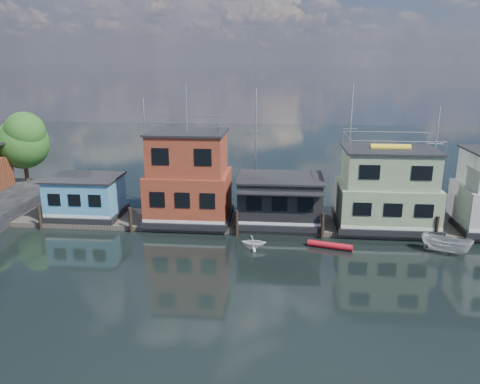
# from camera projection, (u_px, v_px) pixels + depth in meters

# --- Properties ---
(ground) EXTENTS (160.00, 160.00, 0.00)m
(ground) POSITION_uv_depth(u_px,v_px,m) (285.00, 290.00, 29.72)
(ground) COLOR black
(ground) RESTS_ON ground
(dock) EXTENTS (48.00, 5.00, 0.40)m
(dock) POSITION_uv_depth(u_px,v_px,m) (285.00, 224.00, 41.16)
(dock) COLOR #595147
(dock) RESTS_ON ground
(houseboat_blue) EXTENTS (6.40, 4.90, 3.66)m
(houseboat_blue) POSITION_uv_depth(u_px,v_px,m) (86.00, 197.00, 42.19)
(houseboat_blue) COLOR black
(houseboat_blue) RESTS_ON dock
(houseboat_red) EXTENTS (7.40, 5.90, 11.86)m
(houseboat_red) POSITION_uv_depth(u_px,v_px,m) (189.00, 179.00, 40.84)
(houseboat_red) COLOR black
(houseboat_red) RESTS_ON dock
(houseboat_dark) EXTENTS (7.40, 6.10, 4.06)m
(houseboat_dark) POSITION_uv_depth(u_px,v_px,m) (280.00, 200.00, 40.59)
(houseboat_dark) COLOR black
(houseboat_dark) RESTS_ON dock
(houseboat_green) EXTENTS (8.40, 5.90, 7.03)m
(houseboat_green) POSITION_uv_depth(u_px,v_px,m) (387.00, 189.00, 39.51)
(houseboat_green) COLOR black
(houseboat_green) RESTS_ON dock
(pilings) EXTENTS (42.28, 0.28, 2.20)m
(pilings) POSITION_uv_depth(u_px,v_px,m) (281.00, 225.00, 38.27)
(pilings) COLOR #2D2116
(pilings) RESTS_ON ground
(background_masts) EXTENTS (36.40, 0.16, 12.00)m
(background_masts) POSITION_uv_depth(u_px,v_px,m) (336.00, 152.00, 45.04)
(background_masts) COLOR silver
(background_masts) RESTS_ON ground
(motorboat) EXTENTS (3.89, 2.96, 1.42)m
(motorboat) POSITION_uv_depth(u_px,v_px,m) (446.00, 245.00, 35.18)
(motorboat) COLOR silver
(motorboat) RESTS_ON ground
(red_kayak) EXTENTS (3.46, 1.37, 0.51)m
(red_kayak) POSITION_uv_depth(u_px,v_px,m) (330.00, 245.00, 36.22)
(red_kayak) COLOR red
(red_kayak) RESTS_ON ground
(dinghy_white) EXTENTS (2.09, 1.82, 1.07)m
(dinghy_white) POSITION_uv_depth(u_px,v_px,m) (253.00, 242.00, 36.16)
(dinghy_white) COLOR silver
(dinghy_white) RESTS_ON ground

